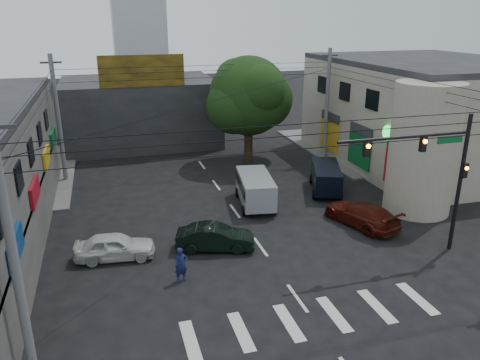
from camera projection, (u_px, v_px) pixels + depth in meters
name	position (u px, v px, depth m)	size (l,w,h in m)	color
ground	(273.00, 265.00, 23.07)	(160.00, 160.00, 0.00)	black
sidewalk_far_right	(387.00, 145.00, 44.11)	(16.00, 16.00, 0.15)	#514F4C
building_right	(426.00, 114.00, 38.29)	(14.00, 18.00, 8.00)	gray
corner_column	(423.00, 149.00, 28.28)	(4.00, 4.00, 8.00)	gray
building_far	(140.00, 111.00, 44.54)	(14.00, 10.00, 6.00)	#232326
billboard	(142.00, 71.00, 38.67)	(7.00, 0.30, 2.60)	olive
street_tree	(249.00, 96.00, 37.70)	(6.40, 6.40, 8.70)	black
traffic_gantry	(435.00, 164.00, 22.63)	(7.10, 0.35, 7.20)	black
utility_pole_near_left	(13.00, 252.00, 14.68)	(0.32, 0.32, 9.20)	#59595B
utility_pole_far_left	(58.00, 120.00, 33.23)	(0.32, 0.32, 9.20)	#59595B
utility_pole_far_right	(327.00, 105.00, 38.81)	(0.32, 0.32, 9.20)	#59595B
dark_sedan	(215.00, 237.00, 24.41)	(4.31, 2.51, 1.34)	black
white_compact	(115.00, 246.00, 23.47)	(4.11, 2.01, 1.35)	silver
maroon_sedan	(361.00, 214.00, 27.26)	(3.33, 5.21, 1.40)	#441109
silver_minivan	(255.00, 191.00, 30.03)	(2.62, 4.87, 1.99)	#A3A6AB
navy_van	(326.00, 179.00, 32.44)	(3.27, 4.91, 1.84)	black
traffic_officer	(181.00, 265.00, 21.38)	(0.69, 0.54, 1.69)	#131A43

